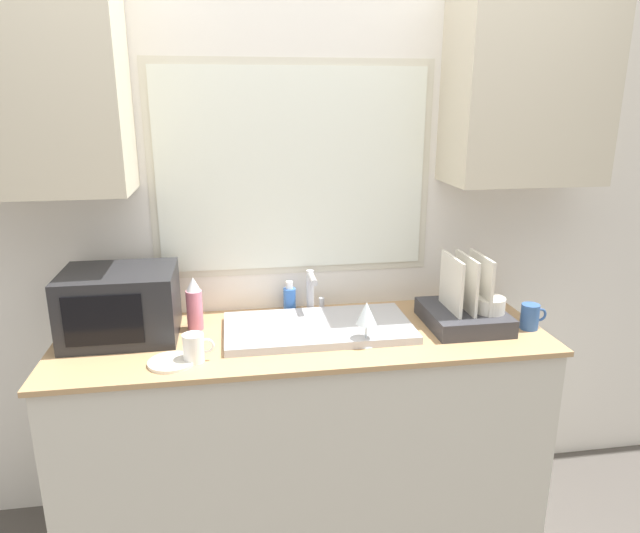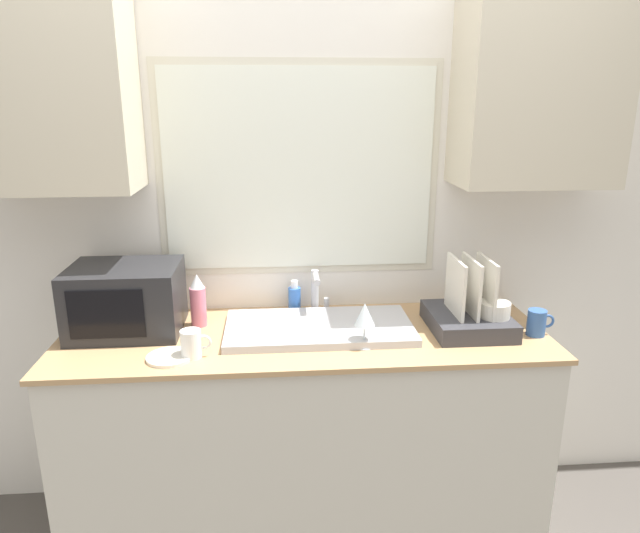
% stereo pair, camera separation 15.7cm
% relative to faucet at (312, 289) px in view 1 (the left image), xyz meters
% --- Properties ---
extents(countertop, '(1.89, 0.64, 0.90)m').
position_rel_faucet_xyz_m(countertop, '(-0.06, -0.22, -0.56)').
color(countertop, beige).
rests_on(countertop, ground_plane).
extents(wall_back, '(6.00, 0.38, 2.60)m').
position_rel_faucet_xyz_m(wall_back, '(-0.06, 0.07, 0.42)').
color(wall_back, silver).
rests_on(wall_back, ground_plane).
extents(sink_basin, '(0.73, 0.38, 0.03)m').
position_rel_faucet_xyz_m(sink_basin, '(-0.01, -0.20, -0.09)').
color(sink_basin, '#B2B2B7').
rests_on(sink_basin, countertop).
extents(faucet, '(0.08, 0.14, 0.19)m').
position_rel_faucet_xyz_m(faucet, '(0.00, 0.00, 0.00)').
color(faucet, '#B7B7BC').
rests_on(faucet, countertop).
extents(microwave, '(0.42, 0.33, 0.26)m').
position_rel_faucet_xyz_m(microwave, '(-0.76, -0.13, 0.02)').
color(microwave, '#232326').
rests_on(microwave, countertop).
extents(dish_rack, '(0.30, 0.34, 0.29)m').
position_rel_faucet_xyz_m(dish_rack, '(0.59, -0.23, -0.04)').
color(dish_rack, '#333338').
rests_on(dish_rack, countertop).
extents(spray_bottle, '(0.06, 0.06, 0.22)m').
position_rel_faucet_xyz_m(spray_bottle, '(-0.48, -0.10, -0.00)').
color(spray_bottle, '#D8728C').
rests_on(spray_bottle, countertop).
extents(soap_bottle, '(0.05, 0.05, 0.14)m').
position_rel_faucet_xyz_m(soap_bottle, '(-0.09, 0.03, -0.05)').
color(soap_bottle, blue).
rests_on(soap_bottle, countertop).
extents(mug_near_sink, '(0.11, 0.07, 0.10)m').
position_rel_faucet_xyz_m(mug_near_sink, '(-0.47, -0.40, -0.06)').
color(mug_near_sink, white).
rests_on(mug_near_sink, countertop).
extents(wine_glass, '(0.08, 0.08, 0.17)m').
position_rel_faucet_xyz_m(wine_glass, '(0.15, -0.36, 0.01)').
color(wine_glass, silver).
rests_on(wine_glass, countertop).
extents(mug_by_rack, '(0.11, 0.07, 0.10)m').
position_rel_faucet_xyz_m(mug_by_rack, '(0.83, -0.31, -0.06)').
color(mug_by_rack, '#335999').
rests_on(mug_by_rack, countertop).
extents(small_plate, '(0.16, 0.16, 0.01)m').
position_rel_faucet_xyz_m(small_plate, '(-0.55, -0.41, -0.10)').
color(small_plate, silver).
rests_on(small_plate, countertop).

